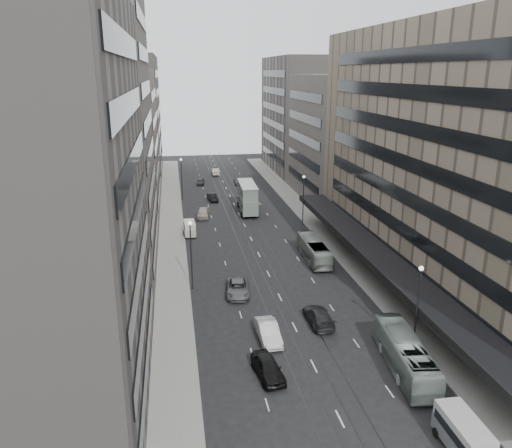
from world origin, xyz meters
TOP-DOWN VIEW (x-y plane):
  - ground at (0.00, 0.00)m, footprint 220.00×220.00m
  - sidewalk_right at (12.00, 37.50)m, footprint 4.00×125.00m
  - sidewalk_left at (-12.00, 37.50)m, footprint 4.00×125.00m
  - department_store at (21.45, 8.00)m, footprint 19.20×60.00m
  - building_right_mid at (21.50, 52.00)m, footprint 15.00×28.00m
  - building_right_far at (21.50, 82.00)m, footprint 15.00×32.00m
  - building_left_a at (-21.50, -8.00)m, footprint 15.00×28.00m
  - building_left_b at (-21.50, 19.00)m, footprint 15.00×26.00m
  - building_left_c at (-21.50, 46.00)m, footprint 15.00×28.00m
  - building_left_d at (-21.50, 79.00)m, footprint 15.00×38.00m
  - lamp_right_near at (9.70, -5.00)m, footprint 0.44×0.44m
  - lamp_right_far at (9.70, 35.00)m, footprint 0.44×0.44m
  - lamp_left_near at (-9.70, 12.00)m, footprint 0.44×0.44m
  - lamp_left_far at (-9.70, 55.00)m, footprint 0.44×0.44m
  - bus_near at (7.46, -7.84)m, footprint 3.79×11.06m
  - bus_far at (6.94, 18.67)m, footprint 2.65×10.41m
  - double_decker at (1.71, 43.90)m, footprint 3.31×9.85m
  - vw_microbus at (6.96, -17.53)m, footprint 2.27×4.80m
  - panel_van at (-9.20, 31.92)m, footprint 1.95×3.73m
  - sedan_0 at (-4.24, -6.85)m, footprint 2.63×5.11m
  - sedan_1 at (-3.10, -0.98)m, footprint 1.92×5.27m
  - sedan_2 at (-4.62, 9.54)m, footprint 3.16×5.77m
  - sedan_3 at (2.58, 1.39)m, footprint 2.26×5.55m
  - sedan_4 at (-6.50, 41.74)m, footprint 2.62×5.25m
  - sedan_5 at (-3.88, 53.19)m, footprint 2.06×4.54m
  - sedan_6 at (3.84, 55.66)m, footprint 2.86×6.07m
  - sedan_7 at (3.26, 67.61)m, footprint 2.19×4.77m
  - sedan_8 at (-5.29, 68.50)m, footprint 2.03×4.16m
  - sedan_9 at (-1.07, 78.98)m, footprint 1.83×4.99m

SIDE VIEW (x-z plane):
  - ground at x=0.00m, z-range 0.00..0.00m
  - sidewalk_right at x=12.00m, z-range 0.00..0.15m
  - sidewalk_left at x=-12.00m, z-range 0.00..0.15m
  - sedan_7 at x=3.26m, z-range 0.00..1.35m
  - sedan_8 at x=-5.29m, z-range 0.00..1.37m
  - sedan_5 at x=-3.88m, z-range 0.00..1.45m
  - sedan_2 at x=-4.62m, z-range 0.00..1.53m
  - sedan_3 at x=2.58m, z-range 0.00..1.61m
  - sedan_9 at x=-1.07m, z-range 0.00..1.63m
  - sedan_0 at x=-4.24m, z-range 0.00..1.67m
  - sedan_6 at x=3.84m, z-range 0.00..1.68m
  - sedan_4 at x=-6.50m, z-range 0.00..1.72m
  - sedan_1 at x=-3.10m, z-range 0.00..1.72m
  - panel_van at x=-9.20m, z-range 0.12..2.42m
  - vw_microbus at x=6.96m, z-range 0.15..2.72m
  - bus_far at x=6.94m, z-range 0.00..2.89m
  - bus_near at x=7.46m, z-range 0.00..3.02m
  - double_decker at x=1.71m, z-range 0.21..5.55m
  - lamp_right_near at x=9.70m, z-range 1.04..9.36m
  - lamp_right_far at x=9.70m, z-range 1.04..9.36m
  - lamp_left_near at x=-9.70m, z-range 1.04..9.36m
  - lamp_left_far at x=-9.70m, z-range 1.04..9.36m
  - building_right_mid at x=21.50m, z-range 0.00..24.00m
  - building_left_c at x=-21.50m, z-range 0.00..25.00m
  - building_right_far at x=21.50m, z-range 0.00..28.00m
  - building_left_d at x=-21.50m, z-range 0.00..28.00m
  - department_store at x=21.45m, z-range -0.05..29.95m
  - building_left_a at x=-21.50m, z-range 0.00..30.00m
  - building_left_b at x=-21.50m, z-range 0.00..34.00m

